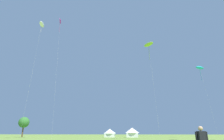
# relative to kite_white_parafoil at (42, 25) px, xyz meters

# --- Properties ---
(kite_white_parafoil) EXTENTS (2.41, 3.21, 31.18)m
(kite_white_parafoil) POSITION_rel_kite_white_parafoil_xyz_m (0.00, 0.00, 0.00)
(kite_white_parafoil) COLOR white
(kite_white_parafoil) RESTS_ON ground
(kite_magenta_diamond) EXTENTS (2.01, 2.77, 33.57)m
(kite_magenta_diamond) POSITION_rel_kite_white_parafoil_xyz_m (4.55, 1.88, 0.64)
(kite_magenta_diamond) COLOR #E02DA3
(kite_magenta_diamond) RESTS_ON ground
(kite_cyan_parafoil) EXTENTS (3.78, 3.05, 22.56)m
(kite_cyan_parafoil) POSITION_rel_kite_white_parafoil_xyz_m (47.62, 17.49, -8.59)
(kite_cyan_parafoil) COLOR #1EB7CC
(kite_cyan_parafoil) RESTS_ON ground
(kite_lime_parafoil) EXTENTS (2.98, 3.02, 24.37)m
(kite_lime_parafoil) POSITION_rel_kite_white_parafoil_xyz_m (29.62, 1.79, -6.81)
(kite_lime_parafoil) COLOR #99DB2D
(kite_lime_parafoil) RESTS_ON ground
(festival_tent_right) EXTENTS (4.24, 4.24, 2.75)m
(festival_tent_right) POSITION_rel_kite_white_parafoil_xyz_m (16.88, 23.70, -29.06)
(festival_tent_right) COLOR white
(festival_tent_right) RESTS_ON ground
(festival_tent_left) EXTENTS (4.83, 4.83, 3.14)m
(festival_tent_left) POSITION_rel_kite_white_parafoil_xyz_m (24.57, 23.70, -28.85)
(festival_tent_left) COLOR white
(festival_tent_left) RESTS_ON ground
(tree_distant_left) EXTENTS (3.70, 3.70, 6.86)m
(tree_distant_left) POSITION_rel_kite_white_parafoil_xyz_m (-13.57, 21.61, -25.62)
(tree_distant_left) COLOR brown
(tree_distant_left) RESTS_ON ground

